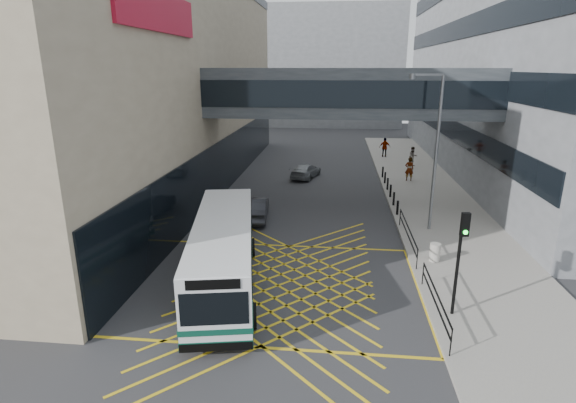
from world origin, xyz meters
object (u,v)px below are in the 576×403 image
(litter_bin, at_px, (435,252))
(pedestrian_c, at_px, (385,147))
(traffic_light, at_px, (461,250))
(pedestrian_a, at_px, (409,169))
(car_white, at_px, (213,283))
(car_dark, at_px, (255,208))
(pedestrian_b, at_px, (413,157))
(street_lamp, at_px, (434,144))
(car_silver, at_px, (306,170))
(bus, at_px, (224,251))

(litter_bin, bearing_deg, pedestrian_c, 89.75)
(traffic_light, bearing_deg, pedestrian_a, 78.13)
(traffic_light, bearing_deg, car_white, 168.17)
(car_dark, height_order, pedestrian_c, pedestrian_c)
(traffic_light, xyz_separation_m, pedestrian_b, (2.56, 26.78, -1.75))
(street_lamp, xyz_separation_m, litter_bin, (-0.41, -4.48, -4.44))
(car_silver, height_order, pedestrian_b, pedestrian_b)
(traffic_light, xyz_separation_m, street_lamp, (0.70, 9.45, 2.24))
(car_silver, relative_size, pedestrian_c, 2.08)
(litter_bin, distance_m, pedestrian_a, 16.08)
(car_silver, distance_m, litter_bin, 18.31)
(bus, xyz_separation_m, car_dark, (-0.26, 8.75, -0.86))
(car_dark, xyz_separation_m, street_lamp, (10.12, -1.13, 4.34))
(traffic_light, distance_m, pedestrian_c, 31.07)
(pedestrian_b, bearing_deg, traffic_light, -114.75)
(traffic_light, bearing_deg, car_silver, 99.96)
(traffic_light, bearing_deg, pedestrian_c, 81.19)
(car_silver, xyz_separation_m, street_lamp, (7.77, -12.28, 4.41))
(pedestrian_a, height_order, pedestrian_c, pedestrian_c)
(car_silver, relative_size, pedestrian_a, 2.14)
(litter_bin, height_order, pedestrian_c, pedestrian_c)
(street_lamp, relative_size, pedestrian_a, 4.51)
(street_lamp, relative_size, litter_bin, 9.83)
(street_lamp, height_order, pedestrian_a, street_lamp)
(traffic_light, bearing_deg, pedestrian_b, 76.45)
(car_white, relative_size, pedestrian_b, 2.29)
(car_white, distance_m, car_silver, 21.24)
(car_white, height_order, pedestrian_a, pedestrian_a)
(pedestrian_a, bearing_deg, car_dark, 44.06)
(car_white, height_order, car_dark, car_dark)
(car_dark, bearing_deg, pedestrian_a, -141.69)
(car_white, distance_m, litter_bin, 10.59)
(pedestrian_a, bearing_deg, pedestrian_c, -84.22)
(car_silver, relative_size, pedestrian_b, 2.28)
(car_dark, xyz_separation_m, car_silver, (2.34, 11.15, -0.07))
(pedestrian_a, bearing_deg, bus, 61.27)
(pedestrian_a, distance_m, pedestrian_c, 10.07)
(car_silver, bearing_deg, litter_bin, 129.48)
(pedestrian_b, xyz_separation_m, pedestrian_c, (-2.17, 4.25, 0.09))
(litter_bin, relative_size, pedestrian_c, 0.45)
(bus, bearing_deg, car_silver, 73.11)
(pedestrian_b, bearing_deg, pedestrian_a, -120.74)
(bus, distance_m, litter_bin, 10.00)
(pedestrian_c, bearing_deg, car_dark, 65.04)
(car_white, relative_size, car_dark, 0.91)
(car_dark, relative_size, car_silver, 1.11)
(bus, relative_size, pedestrian_c, 5.46)
(street_lamp, bearing_deg, traffic_light, -108.81)
(car_white, relative_size, pedestrian_a, 2.15)
(bus, xyz_separation_m, litter_bin, (9.45, 3.14, -0.97))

